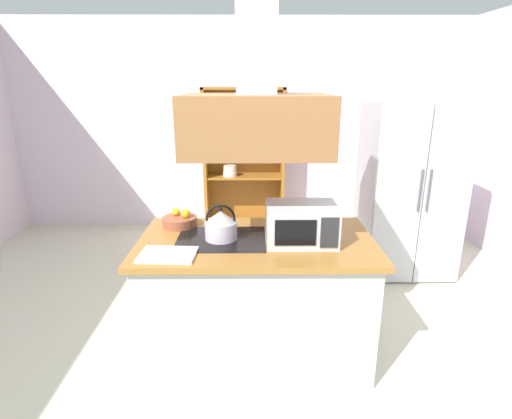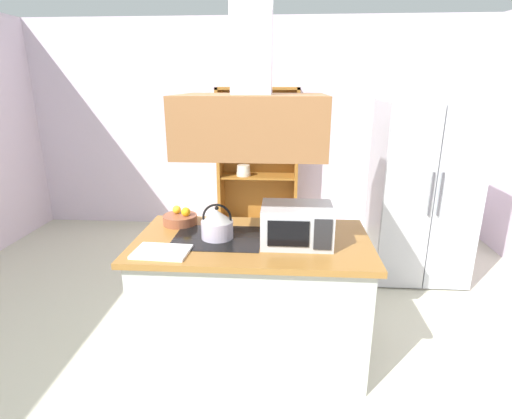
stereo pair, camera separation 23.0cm
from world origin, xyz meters
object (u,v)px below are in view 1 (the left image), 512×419
object	(u,v)px
fruit_bowl	(180,220)
dish_cabinet	(244,169)
wine_glass_on_counter	(273,206)
cutting_board	(168,255)
kettle	(221,225)
refrigerator	(408,189)
microwave	(301,224)

from	to	relation	value
fruit_bowl	dish_cabinet	bearing A→B (deg)	79.80
wine_glass_on_counter	cutting_board	bearing A→B (deg)	-141.20
cutting_board	kettle	bearing A→B (deg)	42.09
dish_cabinet	cutting_board	xyz separation A→B (m)	(-0.41, -2.92, 0.08)
dish_cabinet	wine_glass_on_counter	bearing A→B (deg)	-83.79
refrigerator	fruit_bowl	bearing A→B (deg)	-151.87
dish_cabinet	fruit_bowl	bearing A→B (deg)	-100.20
kettle	microwave	bearing A→B (deg)	-5.68
refrigerator	microwave	distance (m)	1.94
refrigerator	cutting_board	size ratio (longest dim) A/B	5.17
kettle	wine_glass_on_counter	xyz separation A→B (m)	(0.36, 0.26, 0.05)
refrigerator	dish_cabinet	distance (m)	2.10
refrigerator	fruit_bowl	size ratio (longest dim) A/B	6.91
kettle	microwave	distance (m)	0.54
refrigerator	dish_cabinet	size ratio (longest dim) A/B	0.94
wine_glass_on_counter	kettle	bearing A→B (deg)	-144.26
cutting_board	wine_glass_on_counter	distance (m)	0.87
microwave	fruit_bowl	xyz separation A→B (m)	(-0.86, 0.32, -0.09)
dish_cabinet	cutting_board	distance (m)	2.95
microwave	fruit_bowl	world-z (taller)	microwave
cutting_board	wine_glass_on_counter	size ratio (longest dim) A/B	1.65
kettle	cutting_board	xyz separation A→B (m)	(-0.31, -0.28, -0.09)
dish_cabinet	cutting_board	bearing A→B (deg)	-98.00
kettle	wine_glass_on_counter	size ratio (longest dim) A/B	1.18
dish_cabinet	kettle	xyz separation A→B (m)	(-0.10, -2.64, 0.18)
dish_cabinet	microwave	bearing A→B (deg)	-80.86
fruit_bowl	kettle	bearing A→B (deg)	-39.40
refrigerator	microwave	xyz separation A→B (m)	(-1.27, -1.46, 0.15)
microwave	wine_glass_on_counter	world-z (taller)	microwave
cutting_board	microwave	bearing A→B (deg)	14.91
cutting_board	fruit_bowl	size ratio (longest dim) A/B	1.34
cutting_board	fruit_bowl	distance (m)	0.55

